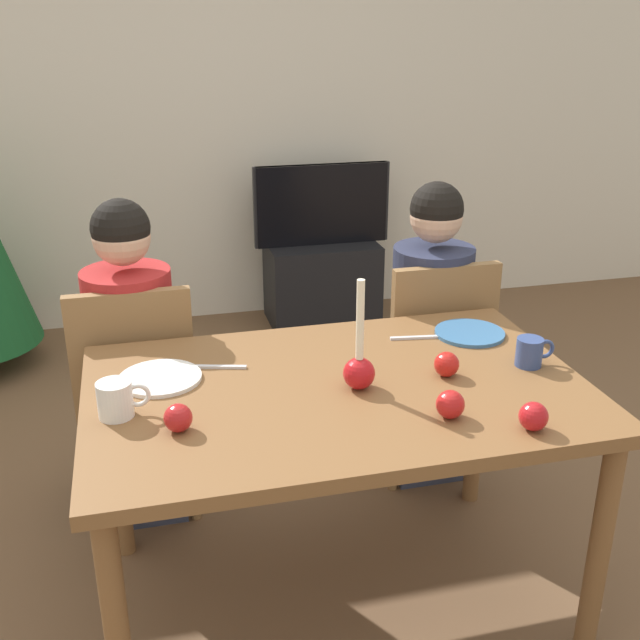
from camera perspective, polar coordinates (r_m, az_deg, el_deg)
ground_plane at (r=2.57m, az=1.16°, el=-19.99°), size 7.68×7.68×0.00m
back_wall at (r=4.49m, az=-7.80°, el=16.38°), size 6.40×0.10×2.60m
dining_table at (r=2.18m, az=1.29°, el=-6.86°), size 1.40×0.90×0.75m
chair_left at (r=2.73m, az=-13.61°, el=-4.95°), size 0.40×0.40×0.90m
chair_right at (r=2.93m, az=8.37°, el=-2.65°), size 0.40×0.40×0.90m
person_left_child at (r=2.74m, az=-13.74°, el=-3.57°), size 0.30×0.30×1.17m
person_right_child at (r=2.93m, az=8.19°, el=-1.38°), size 0.30×0.30×1.17m
tv_stand at (r=4.52m, az=0.15°, el=2.84°), size 0.64×0.40×0.48m
tv at (r=4.39m, az=0.15°, el=8.65°), size 0.79×0.05×0.46m
candle_centerpiece at (r=2.10m, az=2.95°, el=-3.50°), size 0.09×0.09×0.32m
plate_left at (r=2.22m, az=-11.90°, el=-4.28°), size 0.24×0.24×0.01m
plate_right at (r=2.52m, az=11.15°, el=-0.96°), size 0.23×0.23×0.01m
mug_left at (r=2.03m, az=-15.02°, el=-5.76°), size 0.14×0.09×0.10m
mug_right at (r=2.33m, az=15.50°, el=-2.32°), size 0.12×0.08×0.09m
fork_left at (r=2.26m, az=-7.80°, el=-3.50°), size 0.18×0.06×0.01m
fork_right at (r=2.46m, az=7.34°, el=-1.31°), size 0.18×0.04×0.01m
apple_near_candle at (r=1.94m, az=-10.59°, el=-7.23°), size 0.07×0.07×0.07m
apple_by_left_plate at (r=2.21m, az=9.47°, el=-3.29°), size 0.07×0.07×0.07m
apple_by_right_mug at (r=1.98m, az=15.71°, el=-6.97°), size 0.07×0.07×0.07m
apple_far_edge at (r=1.99m, az=9.74°, el=-6.26°), size 0.08×0.08×0.08m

